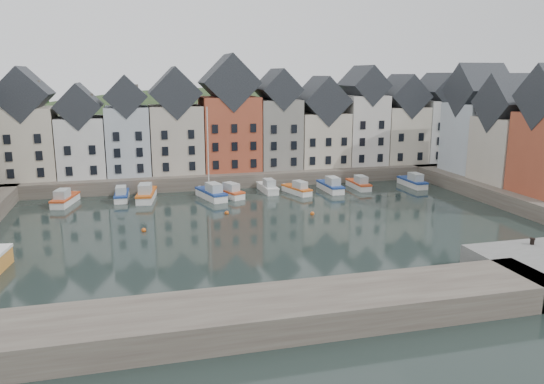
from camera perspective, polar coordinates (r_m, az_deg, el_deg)
name	(u,v)px	position (r m, az deg, el deg)	size (l,w,h in m)	color
ground	(275,230)	(58.30, 0.35, -4.09)	(260.00, 260.00, 0.00)	black
far_quay	(228,173)	(86.62, -4.78, 2.08)	(90.00, 16.00, 2.00)	#4A4039
right_quay	(540,196)	(78.34, 26.87, -0.38)	(14.00, 54.00, 2.00)	#4A4039
near_wall	(215,320)	(35.89, -6.20, -13.50)	(50.00, 6.00, 2.00)	#4A4039
hillside	(209,237)	(116.20, -6.82, -4.87)	(153.60, 70.40, 64.00)	#20341A
far_terrace	(249,125)	(84.19, -2.47, 7.22)	(72.37, 8.16, 17.78)	beige
right_terrace	(513,132)	(80.32, 24.52, 5.88)	(8.30, 24.25, 16.36)	#ADB8C0
mooring_buoys	(231,218)	(62.44, -4.47, -2.85)	(20.50, 5.50, 0.50)	#C95617
boat_a	(65,199)	(74.40, -21.40, -0.73)	(3.31, 6.47, 2.38)	silver
boat_b	(122,195)	(74.71, -15.87, -0.33)	(2.01, 5.80, 2.20)	silver
boat_c	(146,194)	(73.69, -13.37, -0.26)	(3.10, 7.08, 2.63)	silver
boat_d	(212,193)	(72.86, -6.51, -0.11)	(3.79, 6.94, 12.67)	silver
boat_e	(228,192)	(73.83, -4.71, -0.01)	(4.17, 6.20, 2.29)	silver
boat_f	(268,188)	(76.66, -0.45, 0.48)	(2.08, 5.84, 2.21)	silver
boat_g	(297,189)	(75.65, 2.74, 0.29)	(3.28, 5.81, 2.13)	silver
boat_h	(331,186)	(77.73, 6.33, 0.63)	(2.19, 6.41, 2.44)	silver
boat_i	(359,184)	(80.04, 9.33, 0.84)	(1.83, 5.83, 2.23)	silver
boat_j	(413,182)	(83.21, 14.91, 1.06)	(2.03, 6.22, 2.38)	silver
mooring_bollard	(532,241)	(52.31, 26.21, -4.75)	(0.48, 0.48, 0.56)	black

